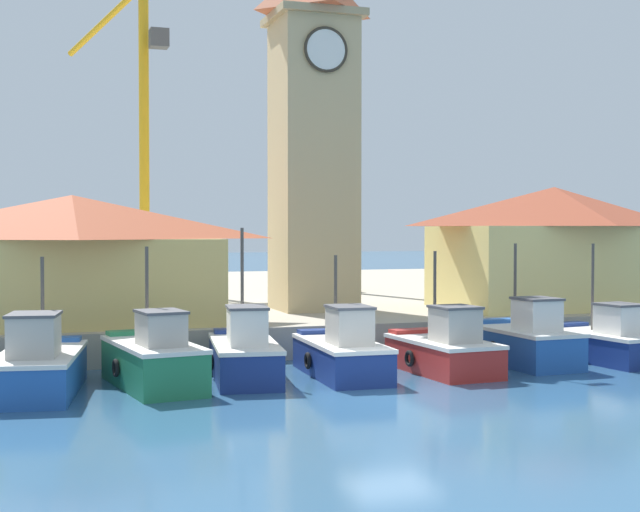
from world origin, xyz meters
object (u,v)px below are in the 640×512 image
Objects in this scene: warehouse_left at (72,258)px; warehouse_right at (554,246)px; fishing_boat_mid_left at (244,354)px; fishing_boat_mid_right at (444,350)px; port_crane_near at (333,156)px; fishing_boat_center at (342,353)px; fishing_boat_right_outer at (605,342)px; dock_worker_near_tower at (488,293)px; fishing_boat_left_outer at (39,366)px; fishing_boat_left_inner at (153,360)px; port_crane_far at (142,177)px; fishing_boat_right_inner at (525,341)px; clock_tower at (313,125)px.

warehouse_left is 19.91m from warehouse_right.
fishing_boat_mid_left is 1.16× the size of fishing_boat_mid_right.
warehouse_right is at bearing -66.27° from port_crane_near.
fishing_boat_mid_left reaches higher than fishing_boat_center.
warehouse_right reaches higher than fishing_boat_right_outer.
fishing_boat_right_outer is at bearing -82.35° from port_crane_near.
fishing_boat_center reaches higher than dock_worker_near_tower.
fishing_boat_left_outer is at bearing -159.99° from warehouse_right.
port_crane_near is (-5.60, 12.74, 4.68)m from warehouse_right.
fishing_boat_mid_right is at bearing -6.43° from fishing_boat_mid_left.
fishing_boat_mid_right is 6.22m from fishing_boat_right_outer.
fishing_boat_left_inner is (3.09, -0.01, 0.04)m from fishing_boat_left_outer.
warehouse_right reaches higher than warehouse_left.
fishing_boat_center is 22.81m from port_crane_near.
dock_worker_near_tower is (11.01, -19.29, -5.44)m from port_crane_far.
fishing_boat_center is 0.47× the size of warehouse_left.
port_crane_far is (-15.25, 17.32, 3.65)m from warehouse_right.
fishing_boat_right_outer is (2.97, -0.19, -0.10)m from fishing_boat_right_inner.
port_crane_near is (0.25, 20.05, 7.68)m from fishing_boat_right_inner.
clock_tower is (2.27, 9.86, 8.07)m from fishing_boat_center.
fishing_boat_center is 3.29m from fishing_boat_mid_right.
fishing_boat_center is 0.29× the size of port_crane_far.
fishing_boat_left_inner is 1.12× the size of fishing_boat_right_inner.
clock_tower is (-1.01, 10.15, 8.09)m from fishing_boat_mid_right.
clock_tower is (-7.22, 9.74, 8.12)m from fishing_boat_right_outer.
fishing_boat_right_outer is 0.24× the size of port_crane_near.
clock_tower is 1.64× the size of warehouse_right.
fishing_boat_center is at bearing -145.13° from dock_worker_near_tower.
fishing_boat_left_inner is 8.97m from fishing_boat_mid_right.
warehouse_left reaches higher than fishing_boat_right_outer.
fishing_boat_right_outer is 0.28× the size of clock_tower.
warehouse_left is at bearing 124.39° from fishing_boat_mid_left.
port_crane_far is (-6.16, 25.24, 6.72)m from fishing_boat_mid_right.
warehouse_right is (15.30, 7.23, 3.02)m from fishing_boat_mid_left.
clock_tower is at bearing 77.06° from fishing_boat_center.
dock_worker_near_tower is at bearing -60.28° from port_crane_far.
fishing_boat_center is 14.85m from warehouse_right.
port_crane_near reaches higher than fishing_boat_left_inner.
warehouse_left is at bearing -104.62° from port_crane_far.
dock_worker_near_tower is at bearing 103.76° from fishing_boat_right_outer.
warehouse_left is at bearing 104.37° from fishing_boat_left_inner.
warehouse_left reaches higher than dock_worker_near_tower.
dock_worker_near_tower is at bearing 73.22° from fishing_boat_right_inner.
warehouse_right is (2.88, 7.51, 3.10)m from fishing_boat_right_outer.
fishing_boat_mid_right reaches higher than fishing_boat_left_outer.
fishing_boat_mid_left is 0.49× the size of warehouse_left.
fishing_boat_left_inner is at bearing -178.18° from fishing_boat_right_inner.
clock_tower is at bearing -71.16° from port_crane_far.
fishing_boat_right_outer is at bearing -110.96° from warehouse_right.
fishing_boat_center is 0.30× the size of clock_tower.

